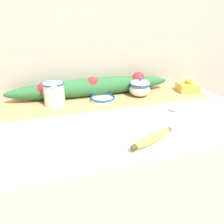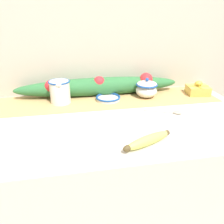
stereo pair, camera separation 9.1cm
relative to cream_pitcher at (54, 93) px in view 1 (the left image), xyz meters
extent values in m
cube|color=beige|center=(0.21, -0.21, -0.52)|extent=(1.36, 0.70, 0.90)
cube|color=#B7AD99|center=(0.21, 0.16, 0.23)|extent=(2.16, 0.04, 2.40)
cube|color=tan|center=(0.21, 0.00, -0.06)|extent=(1.25, 0.26, 0.00)
cylinder|color=white|center=(0.00, 0.00, 0.00)|extent=(0.10, 0.10, 0.12)
torus|color=#194793|center=(0.00, 0.00, 0.05)|extent=(0.11, 0.11, 0.01)
torus|color=white|center=(0.00, 0.06, 0.00)|extent=(0.06, 0.01, 0.06)
ellipsoid|color=white|center=(0.00, -0.05, 0.05)|extent=(0.03, 0.02, 0.02)
ellipsoid|color=white|center=(0.46, 0.00, -0.03)|extent=(0.11, 0.11, 0.07)
torus|color=#194793|center=(0.46, 0.00, 0.01)|extent=(0.12, 0.12, 0.01)
ellipsoid|color=white|center=(0.46, 0.00, 0.01)|extent=(0.11, 0.11, 0.03)
sphere|color=#194793|center=(0.46, 0.00, 0.04)|extent=(0.02, 0.02, 0.02)
cylinder|color=white|center=(0.25, -0.01, -0.06)|extent=(0.13, 0.13, 0.01)
torus|color=#194793|center=(0.25, -0.01, -0.05)|extent=(0.13, 0.13, 0.01)
ellipsoid|color=#CCD156|center=(0.31, -0.45, -0.05)|extent=(0.20, 0.11, 0.04)
ellipsoid|color=brown|center=(0.23, -0.49, -0.05)|extent=(0.04, 0.03, 0.02)
ellipsoid|color=brown|center=(0.40, -0.42, -0.05)|extent=(0.03, 0.03, 0.02)
cube|color=#A89E89|center=(0.45, -0.20, -0.06)|extent=(0.13, 0.06, 0.00)
ellipsoid|color=#A89E89|center=(0.53, -0.23, -0.06)|extent=(0.05, 0.04, 0.01)
cube|color=gold|center=(0.76, -0.01, -0.04)|extent=(0.13, 0.11, 0.05)
cube|color=gold|center=(0.76, -0.01, -0.01)|extent=(0.12, 0.03, 0.00)
cube|color=gold|center=(0.76, -0.01, -0.01)|extent=(0.02, 0.10, 0.00)
ellipsoid|color=gold|center=(0.76, -0.01, 0.00)|extent=(0.04, 0.04, 0.03)
ellipsoid|color=#2D6B38|center=(0.21, 0.08, -0.01)|extent=(0.91, 0.11, 0.10)
sphere|color=red|center=(-0.05, 0.06, 0.01)|extent=(0.07, 0.07, 0.07)
sphere|color=red|center=(0.21, 0.07, 0.01)|extent=(0.07, 0.07, 0.07)
sphere|color=red|center=(0.47, 0.06, 0.02)|extent=(0.07, 0.07, 0.07)
camera|label=1|loc=(-0.02, -1.05, 0.36)|focal=35.00mm
camera|label=2|loc=(0.07, -1.08, 0.36)|focal=35.00mm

